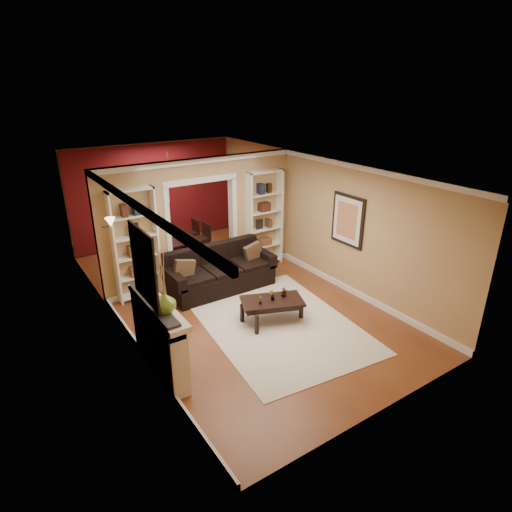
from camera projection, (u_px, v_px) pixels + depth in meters
floor at (230, 297)px, 8.92m from camera, size 8.00×8.00×0.00m
ceiling at (227, 167)px, 7.88m from camera, size 8.00×8.00×0.00m
wall_back at (154, 194)px, 11.48m from camera, size 8.00×0.00×8.00m
wall_front at (390, 327)px, 5.32m from camera, size 8.00×0.00×8.00m
wall_left at (114, 261)px, 7.25m from camera, size 0.00×8.00×8.00m
wall_right at (316, 217)px, 9.55m from camera, size 0.00×8.00×8.00m
partition_wall at (201, 220)px, 9.32m from camera, size 4.50×0.15×2.70m
red_back_panel at (155, 195)px, 11.47m from camera, size 4.44×0.04×2.64m
dining_window at (154, 187)px, 11.35m from camera, size 0.78×0.03×0.98m
area_rug at (278, 324)px, 7.92m from camera, size 2.86×3.75×0.01m
sofa at (220, 269)px, 9.10m from camera, size 2.34×1.01×0.91m
pillow_left at (184, 270)px, 8.58m from camera, size 0.42×0.13×0.42m
pillow_right at (253, 253)px, 9.43m from camera, size 0.41×0.14×0.41m
coffee_table at (272, 310)px, 7.98m from camera, size 1.28×0.98×0.43m
plant_left at (260, 299)px, 7.73m from camera, size 0.10×0.11×0.18m
plant_center at (272, 295)px, 7.86m from camera, size 0.13×0.13×0.19m
plant_right at (284, 292)px, 7.99m from camera, size 0.14×0.14×0.19m
bookshelf_left at (136, 245)px, 8.48m from camera, size 0.90×0.30×2.30m
bookshelf_right at (264, 219)px, 10.06m from camera, size 0.90×0.30×2.30m
fireplace at (161, 338)px, 6.47m from camera, size 0.32×1.70×1.16m
vase at (164, 302)px, 5.95m from camera, size 0.34×0.34×0.34m
mirror at (144, 266)px, 5.93m from camera, size 0.03×0.95×1.10m
wall_sconce at (107, 224)px, 7.54m from camera, size 0.18×0.18×0.22m
framed_art at (348, 220)px, 8.68m from camera, size 0.04×0.85×1.05m
dining_table at (174, 245)px, 10.93m from camera, size 1.56×0.87×0.55m
dining_chair_nw at (158, 248)px, 10.37m from camera, size 0.54×0.54×0.83m
dining_chair_ne at (199, 239)px, 10.92m from camera, size 0.49×0.49×0.84m
dining_chair_sw at (149, 241)px, 10.83m from camera, size 0.51×0.51×0.81m
dining_chair_se at (189, 234)px, 11.40m from camera, size 0.47×0.47×0.78m
chandelier at (172, 178)px, 10.22m from camera, size 0.50×0.50×0.30m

